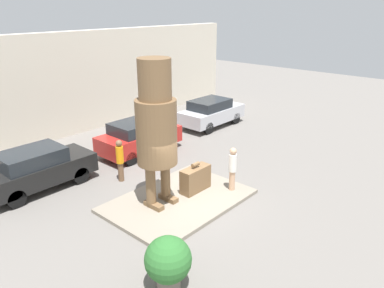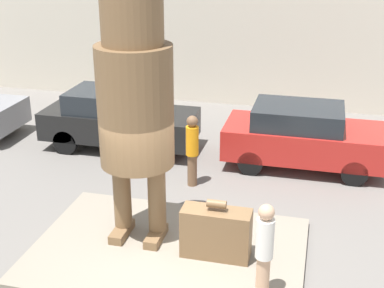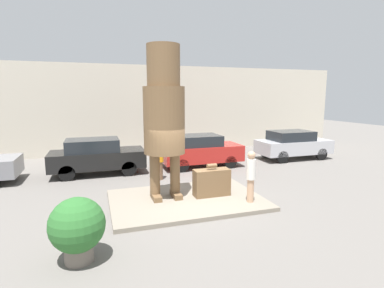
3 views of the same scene
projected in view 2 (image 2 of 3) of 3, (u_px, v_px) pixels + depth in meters
ground_plane at (168, 254)px, 10.07m from camera, size 60.00×60.00×0.00m
pedestal at (168, 251)px, 10.04m from camera, size 5.05×3.48×0.13m
building_backdrop at (249, 25)px, 17.78m from camera, size 28.00×0.60×5.43m
statue_figure at (135, 89)px, 9.36m from camera, size 1.37×1.37×5.05m
giant_suitcase at (216, 233)px, 9.63m from camera, size 1.25×0.48×1.13m
tourist at (264, 248)px, 8.36m from camera, size 0.29×0.29×1.69m
parked_car_black at (118, 118)px, 14.66m from camera, size 4.17×1.73×1.63m
parked_car_red at (303, 136)px, 13.47m from camera, size 4.01×1.80×1.62m
worker_hivis at (192, 148)px, 12.43m from camera, size 0.30×0.30×1.74m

